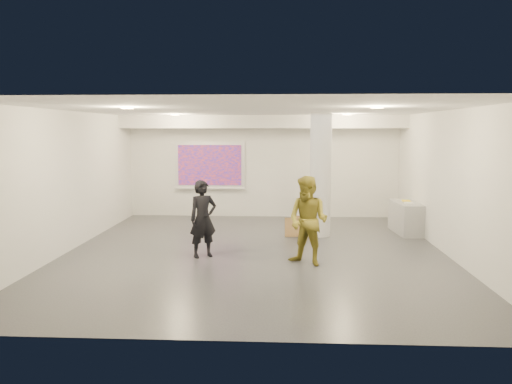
# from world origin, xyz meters

# --- Properties ---
(floor) EXTENTS (8.00, 9.00, 0.01)m
(floor) POSITION_xyz_m (0.00, 0.00, 0.00)
(floor) COLOR #35373C
(floor) RESTS_ON ground
(ceiling) EXTENTS (8.00, 9.00, 0.01)m
(ceiling) POSITION_xyz_m (0.00, 0.00, 3.00)
(ceiling) COLOR white
(ceiling) RESTS_ON floor
(wall_back) EXTENTS (8.00, 0.01, 3.00)m
(wall_back) POSITION_xyz_m (0.00, 4.50, 1.50)
(wall_back) COLOR silver
(wall_back) RESTS_ON floor
(wall_front) EXTENTS (8.00, 0.01, 3.00)m
(wall_front) POSITION_xyz_m (0.00, -4.50, 1.50)
(wall_front) COLOR silver
(wall_front) RESTS_ON floor
(wall_left) EXTENTS (0.01, 9.00, 3.00)m
(wall_left) POSITION_xyz_m (-4.00, 0.00, 1.50)
(wall_left) COLOR silver
(wall_left) RESTS_ON floor
(wall_right) EXTENTS (0.01, 9.00, 3.00)m
(wall_right) POSITION_xyz_m (4.00, 0.00, 1.50)
(wall_right) COLOR silver
(wall_right) RESTS_ON floor
(soffit_band) EXTENTS (8.00, 1.10, 0.36)m
(soffit_band) POSITION_xyz_m (0.00, 3.95, 2.82)
(soffit_band) COLOR silver
(soffit_band) RESTS_ON ceiling
(downlight_nw) EXTENTS (0.22, 0.22, 0.02)m
(downlight_nw) POSITION_xyz_m (-2.20, 2.50, 2.98)
(downlight_nw) COLOR #FFCB94
(downlight_nw) RESTS_ON ceiling
(downlight_ne) EXTENTS (0.22, 0.22, 0.02)m
(downlight_ne) POSITION_xyz_m (2.20, 2.50, 2.98)
(downlight_ne) COLOR #FFCB94
(downlight_ne) RESTS_ON ceiling
(downlight_sw) EXTENTS (0.22, 0.22, 0.02)m
(downlight_sw) POSITION_xyz_m (-2.20, -1.50, 2.98)
(downlight_sw) COLOR #FFCB94
(downlight_sw) RESTS_ON ceiling
(downlight_se) EXTENTS (0.22, 0.22, 0.02)m
(downlight_se) POSITION_xyz_m (2.20, -1.50, 2.98)
(downlight_se) COLOR #FFCB94
(downlight_se) RESTS_ON ceiling
(column) EXTENTS (0.52, 0.52, 3.00)m
(column) POSITION_xyz_m (1.50, 1.80, 1.50)
(column) COLOR silver
(column) RESTS_ON floor
(projection_screen) EXTENTS (2.10, 0.13, 1.42)m
(projection_screen) POSITION_xyz_m (-1.60, 4.45, 1.53)
(projection_screen) COLOR silver
(projection_screen) RESTS_ON wall_back
(credenza) EXTENTS (0.66, 1.38, 0.78)m
(credenza) POSITION_xyz_m (3.72, 2.24, 0.39)
(credenza) COLOR #95979A
(credenza) RESTS_ON floor
(papers_stack) EXTENTS (0.26, 0.31, 0.02)m
(papers_stack) POSITION_xyz_m (3.72, 2.10, 0.79)
(papers_stack) COLOR silver
(papers_stack) RESTS_ON credenza
(postit_pad) EXTENTS (0.21, 0.27, 0.03)m
(postit_pad) POSITION_xyz_m (3.74, 2.42, 0.80)
(postit_pad) COLOR yellow
(postit_pad) RESTS_ON credenza
(cardboard_back) EXTENTS (0.47, 0.16, 0.51)m
(cardboard_back) POSITION_xyz_m (1.10, 1.68, 0.26)
(cardboard_back) COLOR olive
(cardboard_back) RESTS_ON floor
(cardboard_front) EXTENTS (0.43, 0.15, 0.47)m
(cardboard_front) POSITION_xyz_m (0.85, 1.64, 0.23)
(cardboard_front) COLOR olive
(cardboard_front) RESTS_ON floor
(woman) EXTENTS (0.69, 0.62, 1.58)m
(woman) POSITION_xyz_m (-1.04, -0.41, 0.79)
(woman) COLOR black
(woman) RESTS_ON floor
(man) EXTENTS (1.05, 1.00, 1.72)m
(man) POSITION_xyz_m (1.07, -0.89, 0.86)
(man) COLOR olive
(man) RESTS_ON floor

